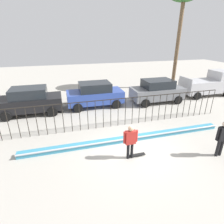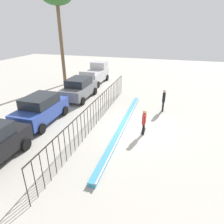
{
  "view_description": "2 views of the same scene",
  "coord_description": "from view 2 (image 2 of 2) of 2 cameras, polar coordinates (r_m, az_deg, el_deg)",
  "views": [
    {
      "loc": [
        -3.14,
        -6.9,
        5.22
      ],
      "look_at": [
        -0.71,
        1.7,
        1.46
      ],
      "focal_mm": 29.24,
      "sensor_mm": 36.0,
      "label": 1
    },
    {
      "loc": [
        -11.2,
        -1.59,
        6.22
      ],
      "look_at": [
        -0.29,
        1.64,
        1.18
      ],
      "focal_mm": 31.41,
      "sensor_mm": 36.0,
      "label": 2
    }
  ],
  "objects": [
    {
      "name": "bowl_coping_ledge",
      "position": [
        13.0,
        3.14,
        -4.1
      ],
      "size": [
        11.0,
        0.4,
        0.27
      ],
      "color": "teal",
      "rests_on": "ground"
    },
    {
      "name": "perimeter_fence",
      "position": [
        13.08,
        -4.7,
        0.78
      ],
      "size": [
        14.04,
        0.04,
        1.78
      ],
      "color": "black",
      "rests_on": "ground"
    },
    {
      "name": "skateboard",
      "position": [
        12.75,
        9.13,
        -5.32
      ],
      "size": [
        0.8,
        0.2,
        0.07
      ],
      "rotation": [
        0.0,
        0.0,
        -0.02
      ],
      "color": "black",
      "rests_on": "ground"
    },
    {
      "name": "palm_tree_tall",
      "position": [
        22.72,
        -15.69,
        28.87
      ],
      "size": [
        2.95,
        2.95,
        9.63
      ],
      "color": "brown",
      "rests_on": "ground"
    },
    {
      "name": "parked_car_gray",
      "position": [
        18.23,
        -9.53,
        6.84
      ],
      "size": [
        4.3,
        2.12,
        1.9
      ],
      "rotation": [
        0.0,
        0.0,
        -0.06
      ],
      "color": "slate",
      "rests_on": "ground"
    },
    {
      "name": "camera_operator",
      "position": [
        15.65,
        14.85,
        3.85
      ],
      "size": [
        0.72,
        0.27,
        1.77
      ],
      "rotation": [
        0.0,
        0.0,
        3.11
      ],
      "color": "black",
      "rests_on": "ground"
    },
    {
      "name": "pickup_truck",
      "position": [
        23.34,
        -4.77,
        10.99
      ],
      "size": [
        4.7,
        2.12,
        2.24
      ],
      "rotation": [
        0.0,
        0.0,
        0.07
      ],
      "color": "#B7B7BC",
      "rests_on": "ground"
    },
    {
      "name": "parked_car_blue",
      "position": [
        14.31,
        -19.96,
        0.88
      ],
      "size": [
        4.3,
        2.12,
        1.9
      ],
      "rotation": [
        0.0,
        0.0,
        -0.01
      ],
      "color": "#2D479E",
      "rests_on": "ground"
    },
    {
      "name": "skateboarder",
      "position": [
        11.99,
        9.32,
        -2.29
      ],
      "size": [
        0.67,
        0.25,
        1.66
      ],
      "rotation": [
        0.0,
        0.0,
        -0.59
      ],
      "color": "black",
      "rests_on": "ground"
    },
    {
      "name": "ground_plane",
      "position": [
        12.9,
        7.37,
        -5.13
      ],
      "size": [
        60.0,
        60.0,
        0.0
      ],
      "primitive_type": "plane",
      "color": "#ADA89E"
    }
  ]
}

